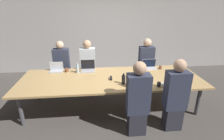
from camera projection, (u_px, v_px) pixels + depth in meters
ground_plane at (111, 106)px, 4.14m from camera, size 24.00×24.00×0.00m
curtain_wall at (104, 31)px, 5.93m from camera, size 12.00×0.06×2.80m
conference_table at (111, 80)px, 3.89m from camera, size 3.99×1.38×0.73m
laptop_near_midright at (136, 83)px, 3.47m from camera, size 0.31×0.26×0.27m
person_near_midright at (138, 100)px, 3.06m from camera, size 0.40×0.24×1.40m
bottle_near_midright at (124, 79)px, 3.57m from camera, size 0.08×0.08×0.22m
laptop_far_left at (56, 69)px, 4.24m from camera, size 0.32×0.22×0.22m
person_far_left at (62, 67)px, 4.68m from camera, size 0.40×0.24×1.38m
cup_far_left at (67, 70)px, 4.21m from camera, size 0.09×0.09×0.09m
laptop_far_midleft at (88, 67)px, 4.28m from camera, size 0.34×0.27×0.27m
person_far_midleft at (88, 66)px, 4.73m from camera, size 0.40×0.24×1.40m
cup_far_midleft at (78, 70)px, 4.20m from camera, size 0.07×0.07×0.09m
bottle_far_midleft at (77, 69)px, 4.13m from camera, size 0.06×0.06×0.25m
laptop_far_right at (149, 66)px, 4.43m from camera, size 0.34×0.22×0.23m
person_far_right at (146, 64)px, 4.88m from camera, size 0.40×0.24×1.40m
cup_far_right at (160, 67)px, 4.38m from camera, size 0.08×0.08×0.08m
laptop_near_right at (171, 83)px, 3.44m from camera, size 0.32×0.27×0.27m
person_near_right at (175, 97)px, 3.19m from camera, size 0.40×0.24×1.40m
cup_near_right at (159, 84)px, 3.47m from camera, size 0.07×0.07×0.09m
bottle_near_right at (181, 78)px, 3.61m from camera, size 0.06×0.06×0.24m
stapler at (111, 78)px, 3.81m from camera, size 0.05×0.15×0.05m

